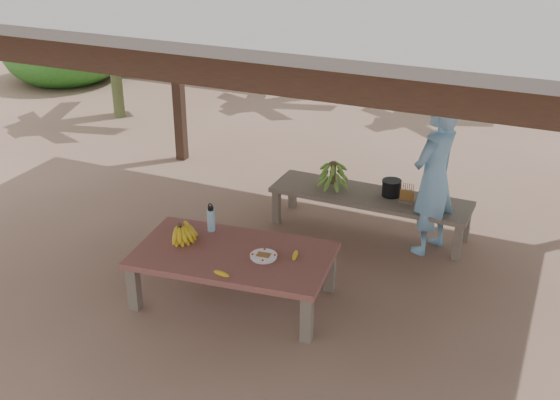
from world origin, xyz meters
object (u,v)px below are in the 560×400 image
at_px(work_table, 233,259).
at_px(plate, 264,256).
at_px(bench, 370,199).
at_px(cooking_pot, 391,188).
at_px(ripe_banana_bunch, 180,231).
at_px(water_flask, 211,219).
at_px(woman, 434,178).

bearing_deg(work_table, plate, -2.89).
height_order(bench, cooking_pot, cooking_pot).
relative_size(ripe_banana_bunch, plate, 1.21).
xyz_separation_m(water_flask, cooking_pot, (1.35, 1.61, -0.08)).
distance_m(bench, cooking_pot, 0.27).
bearing_deg(cooking_pot, plate, -109.24).
bearing_deg(ripe_banana_bunch, woman, 39.62).
distance_m(work_table, ripe_banana_bunch, 0.59).
bearing_deg(plate, work_table, -176.37).
bearing_deg(ripe_banana_bunch, plate, -0.02).
distance_m(cooking_pot, woman, 0.61).
height_order(water_flask, woman, woman).
relative_size(work_table, plate, 7.68).
relative_size(water_flask, cooking_pot, 1.43).
relative_size(work_table, woman, 1.15).
height_order(water_flask, cooking_pot, water_flask).
bearing_deg(plate, water_flask, 157.52).
bearing_deg(ripe_banana_bunch, water_flask, 58.05).
bearing_deg(water_flask, work_table, -37.87).
relative_size(water_flask, woman, 0.18).
xyz_separation_m(work_table, water_flask, (-0.39, 0.31, 0.19)).
relative_size(work_table, water_flask, 6.52).
distance_m(plate, water_flask, 0.76).
relative_size(ripe_banana_bunch, cooking_pot, 1.46).
relative_size(ripe_banana_bunch, water_flask, 1.02).
bearing_deg(bench, water_flask, -126.02).
bearing_deg(cooking_pot, woman, -23.97).
height_order(work_table, water_flask, water_flask).
relative_size(plate, cooking_pot, 1.21).
bearing_deg(work_table, water_flask, 135.62).
bearing_deg(work_table, bench, 61.41).
distance_m(bench, ripe_banana_bunch, 2.26).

